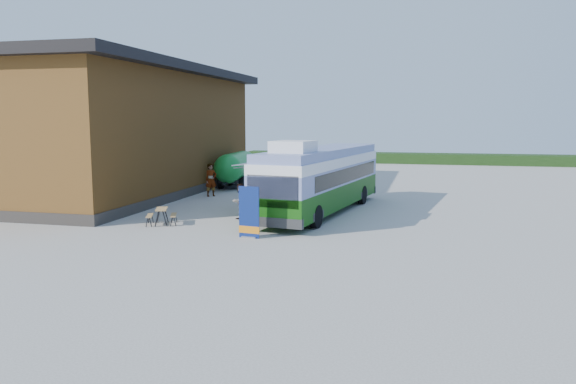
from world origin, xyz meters
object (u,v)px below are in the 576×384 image
(bus, at_px, (321,177))
(banner, at_px, (249,217))
(person_a, at_px, (211,180))
(person_b, at_px, (240,201))
(picnic_table, at_px, (162,213))
(slurry_tanker, at_px, (236,167))

(bus, bearing_deg, banner, -95.12)
(banner, height_order, person_a, banner)
(bus, relative_size, banner, 6.04)
(person_a, distance_m, person_b, 7.71)
(picnic_table, bearing_deg, banner, -43.03)
(picnic_table, relative_size, slurry_tanker, 0.25)
(slurry_tanker, bearing_deg, banner, -73.30)
(person_b, bearing_deg, person_a, -119.32)
(banner, distance_m, slurry_tanker, 16.27)
(picnic_table, height_order, person_a, person_a)
(person_a, bearing_deg, person_b, -105.52)
(bus, height_order, person_b, bus)
(banner, relative_size, slurry_tanker, 0.32)
(person_a, distance_m, slurry_tanker, 4.83)
(banner, bearing_deg, bus, 84.88)
(person_a, relative_size, slurry_tanker, 0.31)
(person_a, bearing_deg, picnic_table, -128.53)
(banner, bearing_deg, slurry_tanker, 119.49)
(banner, relative_size, picnic_table, 1.27)
(person_a, bearing_deg, bus, -76.08)
(slurry_tanker, bearing_deg, bus, -54.53)
(bus, xyz_separation_m, slurry_tanker, (-7.34, 8.87, -0.39))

